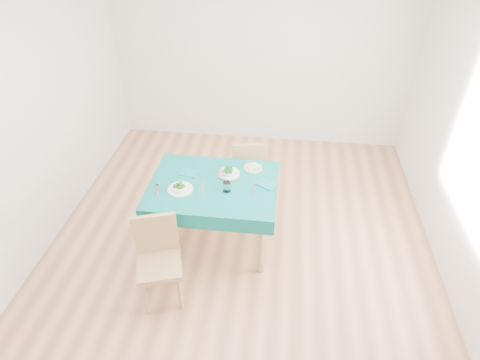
# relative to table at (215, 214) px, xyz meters

# --- Properties ---
(room_shell) EXTENTS (4.02, 4.52, 2.73)m
(room_shell) POSITION_rel_table_xyz_m (0.26, -0.03, 0.97)
(room_shell) COLOR #9D6241
(room_shell) RESTS_ON ground
(table) EXTENTS (1.22, 0.93, 0.76)m
(table) POSITION_rel_table_xyz_m (0.00, 0.00, 0.00)
(table) COLOR #085955
(table) RESTS_ON ground
(chair_near) EXTENTS (0.49, 0.51, 0.95)m
(chair_near) POSITION_rel_table_xyz_m (-0.35, -0.77, 0.10)
(chair_near) COLOR #9D794A
(chair_near) RESTS_ON ground
(chair_far) EXTENTS (0.46, 0.49, 0.95)m
(chair_far) POSITION_rel_table_xyz_m (0.25, 0.79, 0.10)
(chair_far) COLOR #9D794A
(chair_far) RESTS_ON ground
(bowl_near) EXTENTS (0.24, 0.24, 0.07)m
(bowl_near) POSITION_rel_table_xyz_m (-0.29, -0.13, 0.42)
(bowl_near) COLOR white
(bowl_near) RESTS_ON table
(bowl_far) EXTENTS (0.22, 0.22, 0.07)m
(bowl_far) POSITION_rel_table_xyz_m (0.12, 0.18, 0.41)
(bowl_far) COLOR white
(bowl_far) RESTS_ON table
(fork_near) EXTENTS (0.08, 0.17, 0.00)m
(fork_near) POSITION_rel_table_xyz_m (-0.51, -0.15, 0.38)
(fork_near) COLOR silver
(fork_near) RESTS_ON table
(knife_near) EXTENTS (0.05, 0.23, 0.00)m
(knife_near) POSITION_rel_table_xyz_m (-0.09, -0.08, 0.38)
(knife_near) COLOR silver
(knife_near) RESTS_ON table
(fork_far) EXTENTS (0.08, 0.17, 0.00)m
(fork_far) POSITION_rel_table_xyz_m (0.09, 0.17, 0.38)
(fork_far) COLOR silver
(fork_far) RESTS_ON table
(knife_far) EXTENTS (0.03, 0.23, 0.00)m
(knife_far) POSITION_rel_table_xyz_m (0.40, -0.01, 0.38)
(knife_far) COLOR silver
(knife_far) RESTS_ON table
(napkin_near) EXTENTS (0.20, 0.16, 0.01)m
(napkin_near) POSITION_rel_table_xyz_m (-0.28, 0.15, 0.38)
(napkin_near) COLOR #0B635D
(napkin_near) RESTS_ON table
(napkin_far) EXTENTS (0.23, 0.21, 0.01)m
(napkin_far) POSITION_rel_table_xyz_m (0.51, 0.05, 0.38)
(napkin_far) COLOR #0B635D
(napkin_far) RESTS_ON table
(tumbler_center) EXTENTS (0.06, 0.06, 0.08)m
(tumbler_center) POSITION_rel_table_xyz_m (0.06, 0.11, 0.42)
(tumbler_center) COLOR white
(tumbler_center) RESTS_ON table
(tumbler_side) EXTENTS (0.08, 0.08, 0.10)m
(tumbler_side) POSITION_rel_table_xyz_m (0.15, -0.09, 0.43)
(tumbler_side) COLOR white
(tumbler_side) RESTS_ON table
(side_plate) EXTENTS (0.19, 0.19, 0.01)m
(side_plate) POSITION_rel_table_xyz_m (0.35, 0.31, 0.38)
(side_plate) COLOR #A6D266
(side_plate) RESTS_ON table
(bread_slice) EXTENTS (0.14, 0.14, 0.02)m
(bread_slice) POSITION_rel_table_xyz_m (0.35, 0.31, 0.40)
(bread_slice) COLOR beige
(bread_slice) RESTS_ON side_plate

